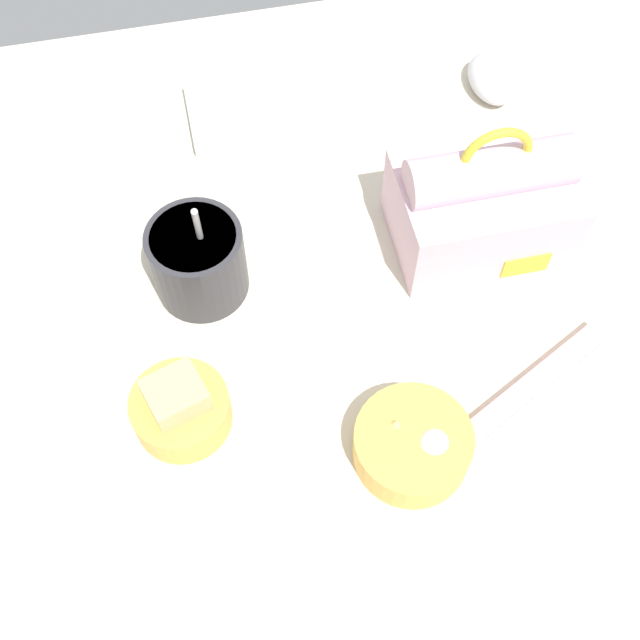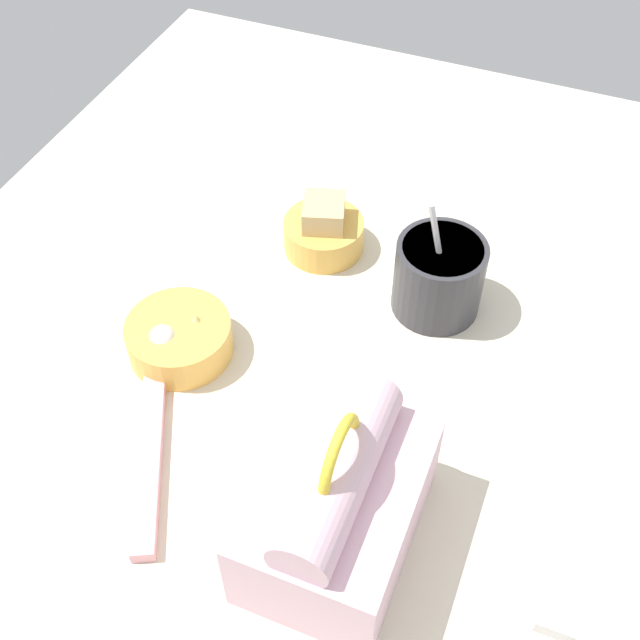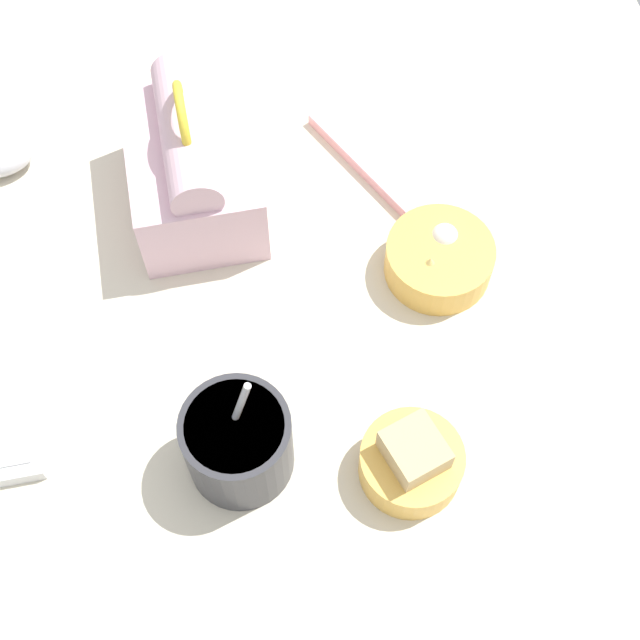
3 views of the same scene
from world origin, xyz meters
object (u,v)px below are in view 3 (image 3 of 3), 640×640
at_px(soup_cup, 238,443).
at_px(bento_bowl_snacks, 439,259).
at_px(bento_bowl_sandwich, 412,461).
at_px(lunch_bag, 193,166).
at_px(chopstick_case, 370,169).

xyz_separation_m(soup_cup, bento_bowl_snacks, (0.18, -0.25, -0.03)).
height_order(bento_bowl_sandwich, bento_bowl_snacks, bento_bowl_sandwich).
bearing_deg(bento_bowl_sandwich, bento_bowl_snacks, -21.35).
relative_size(lunch_bag, chopstick_case, 0.99).
relative_size(lunch_bag, bento_bowl_snacks, 1.65).
bearing_deg(bento_bowl_snacks, bento_bowl_sandwich, 158.65).
xyz_separation_m(lunch_bag, chopstick_case, (-0.00, -0.21, -0.06)).
relative_size(bento_bowl_sandwich, bento_bowl_snacks, 0.86).
height_order(lunch_bag, soup_cup, lunch_bag).
bearing_deg(soup_cup, lunch_bag, -0.10).
relative_size(lunch_bag, bento_bowl_sandwich, 1.92).
relative_size(bento_bowl_snacks, chopstick_case, 0.60).
distance_m(bento_bowl_sandwich, chopstick_case, 0.38).
bearing_deg(soup_cup, bento_bowl_snacks, -54.39).
height_order(soup_cup, chopstick_case, soup_cup).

